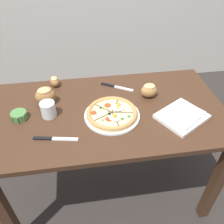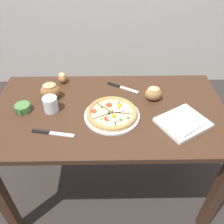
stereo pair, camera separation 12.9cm
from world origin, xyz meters
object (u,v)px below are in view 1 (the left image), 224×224
at_px(dining_table, 108,125).
at_px(knife_main, 117,87).
at_px(pizza, 112,113).
at_px(bread_piece_mid, 55,81).
at_px(ramekin_bowl, 19,116).
at_px(napkin_folded, 182,116).
at_px(bread_piece_near, 45,95).
at_px(knife_spare, 55,139).
at_px(water_glass, 48,110).
at_px(bread_piece_far, 149,90).

height_order(dining_table, knife_main, knife_main).
distance_m(pizza, bread_piece_mid, 0.47).
xyz_separation_m(ramekin_bowl, bread_piece_mid, (0.18, 0.29, 0.01)).
xyz_separation_m(napkin_folded, bread_piece_near, (-0.74, 0.24, 0.04)).
bearing_deg(pizza, knife_spare, -156.80).
xyz_separation_m(dining_table, napkin_folded, (0.39, -0.13, 0.14)).
height_order(dining_table, ramekin_bowl, ramekin_bowl).
bearing_deg(napkin_folded, water_glass, 170.02).
distance_m(napkin_folded, bread_piece_mid, 0.81).
xyz_separation_m(napkin_folded, bread_piece_mid, (-0.69, 0.42, 0.02)).
bearing_deg(ramekin_bowl, bread_piece_near, 41.28).
relative_size(dining_table, water_glass, 15.40).
distance_m(pizza, knife_spare, 0.33).
bearing_deg(bread_piece_far, water_glass, -171.15).
xyz_separation_m(knife_main, knife_spare, (-0.37, -0.40, 0.00)).
height_order(dining_table, water_glass, water_glass).
bearing_deg(pizza, knife_main, 75.66).
height_order(dining_table, bread_piece_mid, bread_piece_mid).
distance_m(dining_table, water_glass, 0.36).
xyz_separation_m(dining_table, knife_main, (0.09, 0.22, 0.12)).
height_order(bread_piece_mid, knife_main, bread_piece_mid).
height_order(knife_main, water_glass, water_glass).
relative_size(dining_table, bread_piece_mid, 15.34).
relative_size(bread_piece_near, bread_piece_far, 1.31).
height_order(bread_piece_near, knife_spare, bread_piece_near).
distance_m(ramekin_bowl, knife_spare, 0.27).
distance_m(pizza, bread_piece_near, 0.40).
height_order(dining_table, pizza, pizza).
bearing_deg(knife_main, dining_table, -81.53).
xyz_separation_m(bread_piece_far, knife_spare, (-0.55, -0.28, -0.04)).
height_order(napkin_folded, knife_main, napkin_folded).
relative_size(dining_table, knife_main, 6.78).
relative_size(ramekin_bowl, knife_spare, 0.40).
bearing_deg(water_glass, napkin_folded, -9.98).
relative_size(bread_piece_far, knife_main, 0.50).
relative_size(dining_table, bread_piece_far, 13.64).
distance_m(pizza, ramekin_bowl, 0.50).
bearing_deg(knife_main, napkin_folded, -18.03).
bearing_deg(ramekin_bowl, knife_spare, -43.26).
distance_m(dining_table, knife_main, 0.26).
bearing_deg(pizza, water_glass, 170.72).
distance_m(ramekin_bowl, napkin_folded, 0.88).
distance_m(ramekin_bowl, knife_main, 0.61).
bearing_deg(napkin_folded, bread_piece_mid, 148.94).
height_order(pizza, knife_spare, pizza).
bearing_deg(bread_piece_mid, napkin_folded, -31.06).
bearing_deg(ramekin_bowl, bread_piece_far, 7.20).
height_order(bread_piece_near, bread_piece_far, bread_piece_near).
height_order(ramekin_bowl, water_glass, water_glass).
height_order(pizza, napkin_folded, pizza).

